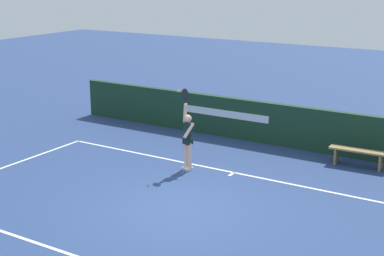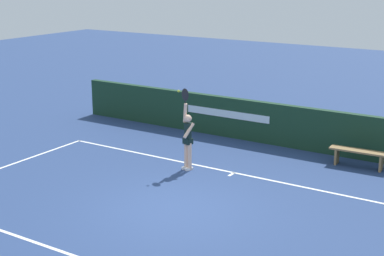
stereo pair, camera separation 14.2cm
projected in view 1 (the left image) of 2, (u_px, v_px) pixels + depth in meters
The scene contains 6 objects.
ground_plane at pixel (176, 209), 13.50m from camera, with size 60.00×60.00×0.00m, color navy.
court_lines at pixel (176, 209), 13.49m from camera, with size 11.53×5.96×0.00m.
back_wall at pixel (280, 125), 18.20m from camera, with size 15.48×0.23×1.33m.
tennis_player at pixel (188, 137), 15.90m from camera, with size 0.42×0.41×2.29m.
tennis_ball at pixel (179, 91), 15.59m from camera, with size 0.07×0.07×0.07m.
courtside_bench_near at pixel (358, 154), 16.26m from camera, with size 1.65×0.43×0.51m.
Camera 1 is at (6.90, -10.44, 5.41)m, focal length 54.15 mm.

